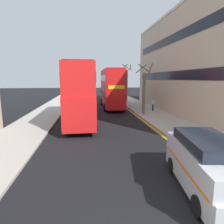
# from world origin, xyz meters

# --- Properties ---
(sidewalk_right) EXTENTS (4.00, 80.00, 0.14)m
(sidewalk_right) POSITION_xyz_m (6.50, 16.00, 0.07)
(sidewalk_right) COLOR #ADA89E
(sidewalk_right) RESTS_ON ground
(sidewalk_left) EXTENTS (4.00, 80.00, 0.14)m
(sidewalk_left) POSITION_xyz_m (-6.50, 16.00, 0.07)
(sidewalk_left) COLOR #ADA89E
(sidewalk_left) RESTS_ON ground
(kerb_line_outer) EXTENTS (0.10, 56.00, 0.01)m
(kerb_line_outer) POSITION_xyz_m (4.40, 14.00, 0.00)
(kerb_line_outer) COLOR yellow
(kerb_line_outer) RESTS_ON ground
(kerb_line_inner) EXTENTS (0.10, 56.00, 0.01)m
(kerb_line_inner) POSITION_xyz_m (4.24, 14.00, 0.00)
(kerb_line_inner) COLOR yellow
(kerb_line_inner) RESTS_ON ground
(double_decker_bus_away) EXTENTS (2.90, 10.84, 5.64)m
(double_decker_bus_away) POSITION_xyz_m (-2.01, 15.56, 3.03)
(double_decker_bus_away) COLOR red
(double_decker_bus_away) RESTS_ON ground
(double_decker_bus_oncoming) EXTENTS (2.86, 10.83, 5.64)m
(double_decker_bus_oncoming) POSITION_xyz_m (2.18, 25.09, 3.03)
(double_decker_bus_oncoming) COLOR red
(double_decker_bus_oncoming) RESTS_ON ground
(taxi_minivan) EXTENTS (2.59, 5.04, 2.12)m
(taxi_minivan) POSITION_xyz_m (3.17, 3.01, 1.07)
(taxi_minivan) COLOR silver
(taxi_minivan) RESTS_ON ground
(pedestrian_far) EXTENTS (0.34, 0.22, 1.62)m
(pedestrian_far) POSITION_xyz_m (7.11, 20.69, 0.99)
(pedestrian_far) COLOR #2D2D38
(pedestrian_far) RESTS_ON sidewalk_right
(street_tree_near) EXTENTS (2.00, 2.09, 6.84)m
(street_tree_near) POSITION_xyz_m (5.76, 31.34, 3.33)
(street_tree_near) COLOR #6B6047
(street_tree_near) RESTS_ON sidewalk_right
(street_tree_mid) EXTENTS (1.75, 1.87, 5.89)m
(street_tree_mid) POSITION_xyz_m (5.34, 18.97, 2.91)
(street_tree_mid) COLOR #6B6047
(street_tree_mid) RESTS_ON sidewalk_right
(townhouse_terrace_right) EXTENTS (10.08, 28.00, 12.27)m
(townhouse_terrace_right) POSITION_xyz_m (13.50, 18.39, 6.13)
(townhouse_terrace_right) COLOR beige
(townhouse_terrace_right) RESTS_ON ground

